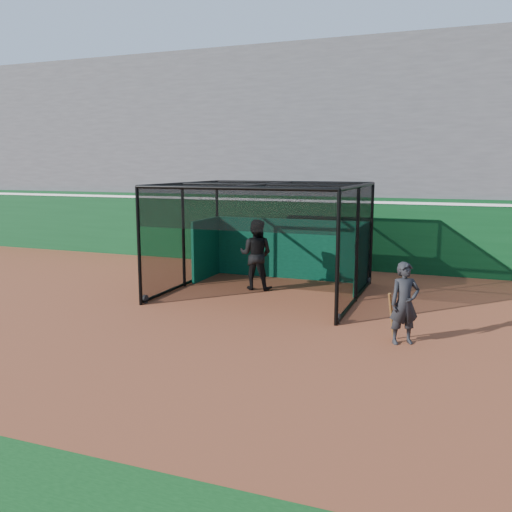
% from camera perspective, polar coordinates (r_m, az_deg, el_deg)
% --- Properties ---
extents(ground, '(120.00, 120.00, 0.00)m').
position_cam_1_polar(ground, '(11.97, -7.31, -7.87)').
color(ground, brown).
rests_on(ground, ground).
extents(outfield_wall, '(50.00, 0.50, 2.50)m').
position_cam_1_polar(outfield_wall, '(19.47, 4.46, 2.77)').
color(outfield_wall, '#0A3917').
rests_on(outfield_wall, ground).
extents(grandstand, '(50.00, 7.85, 8.95)m').
position_cam_1_polar(grandstand, '(23.00, 7.27, 11.71)').
color(grandstand, '#4C4C4F').
rests_on(grandstand, ground).
extents(batting_cage, '(5.21, 4.81, 3.04)m').
position_cam_1_polar(batting_cage, '(15.05, 0.98, 1.70)').
color(batting_cage, black).
rests_on(batting_cage, ground).
extents(batter, '(1.04, 0.83, 2.04)m').
position_cam_1_polar(batter, '(15.64, -0.00, 0.15)').
color(batter, black).
rests_on(batter, ground).
extents(on_deck_player, '(0.73, 0.65, 1.67)m').
position_cam_1_polar(on_deck_player, '(11.28, 15.35, -4.83)').
color(on_deck_player, black).
rests_on(on_deck_player, ground).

